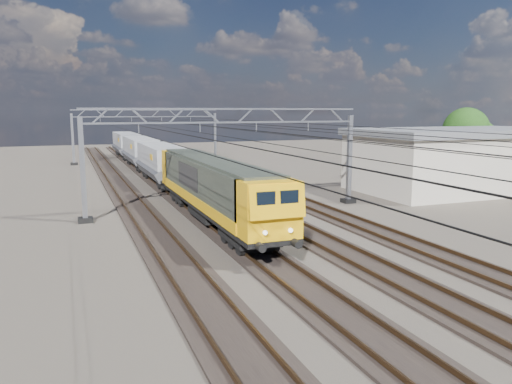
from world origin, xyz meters
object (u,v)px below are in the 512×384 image
object	(u,v)px
catenary_gantry_far	(147,133)
hopper_wagon_third	(126,143)
tree_far	(469,132)
hopper_wagon_lead	(161,161)
catenary_gantry_mid	(229,156)
locomotive	(213,186)
industrial_shed	(460,159)
hopper_wagon_mid	(140,150)

from	to	relation	value
catenary_gantry_far	hopper_wagon_third	bearing A→B (deg)	105.53
hopper_wagon_third	tree_far	xyz separation A→B (m)	(32.32, -33.41, 2.42)
hopper_wagon_lead	hopper_wagon_third	world-z (taller)	same
hopper_wagon_lead	tree_far	size ratio (longest dim) A/B	1.78
hopper_wagon_third	catenary_gantry_mid	bearing A→B (deg)	-87.35
locomotive	tree_far	xyz separation A→B (m)	(32.32, 12.68, 2.32)
locomotive	industrial_shed	distance (m)	24.50
industrial_shed	tree_far	size ratio (longest dim) A/B	2.55
catenary_gantry_mid	hopper_wagon_third	world-z (taller)	catenary_gantry_mid
locomotive	hopper_wagon_lead	bearing A→B (deg)	90.00
locomotive	hopper_wagon_mid	world-z (taller)	locomotive
hopper_wagon_third	locomotive	bearing A→B (deg)	-90.00
catenary_gantry_mid	hopper_wagon_mid	size ratio (longest dim) A/B	1.53
catenary_gantry_mid	industrial_shed	xyz separation A→B (m)	(22.00, 2.00, -1.18)
hopper_wagon_lead	industrial_shed	distance (m)	27.20
hopper_wagon_mid	hopper_wagon_third	xyz separation A→B (m)	(0.00, 14.20, 0.00)
catenary_gantry_far	locomotive	bearing A→B (deg)	-92.94
catenary_gantry_mid	catenary_gantry_far	world-z (taller)	same
catenary_gantry_far	hopper_wagon_third	world-z (taller)	catenary_gantry_far
catenary_gantry_mid	hopper_wagon_mid	distance (m)	29.12
catenary_gantry_far	tree_far	world-z (taller)	tree_far
catenary_gantry_mid	hopper_wagon_third	size ratio (longest dim) A/B	1.53
hopper_wagon_lead	hopper_wagon_mid	bearing A→B (deg)	90.00
hopper_wagon_third	industrial_shed	bearing A→B (deg)	-59.78
tree_far	hopper_wagon_third	bearing A→B (deg)	134.05
tree_far	hopper_wagon_mid	bearing A→B (deg)	149.27
locomotive	hopper_wagon_third	xyz separation A→B (m)	(-0.00, 46.10, -0.09)
hopper_wagon_mid	catenary_gantry_far	bearing A→B (deg)	74.05
catenary_gantry_mid	hopper_wagon_lead	xyz separation A→B (m)	(-2.00, 14.80, -1.67)
locomotive	industrial_shed	bearing A→B (deg)	11.53
hopper_wagon_mid	hopper_wagon_third	world-z (taller)	same
hopper_wagon_mid	tree_far	distance (m)	37.67
locomotive	tree_far	bearing A→B (deg)	21.43
hopper_wagon_lead	locomotive	bearing A→B (deg)	-90.00
hopper_wagon_mid	industrial_shed	xyz separation A→B (m)	(24.00, -27.00, 0.49)
catenary_gantry_mid	hopper_wagon_mid	bearing A→B (deg)	93.95
hopper_wagon_third	industrial_shed	size ratio (longest dim) A/B	0.70
catenary_gantry_mid	catenary_gantry_far	distance (m)	36.00
catenary_gantry_mid	locomotive	xyz separation A→B (m)	(-2.00, -2.90, -1.58)
locomotive	hopper_wagon_mid	bearing A→B (deg)	90.00
locomotive	industrial_shed	xyz separation A→B (m)	(24.00, 4.90, 0.40)
catenary_gantry_mid	hopper_wagon_lead	bearing A→B (deg)	97.70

